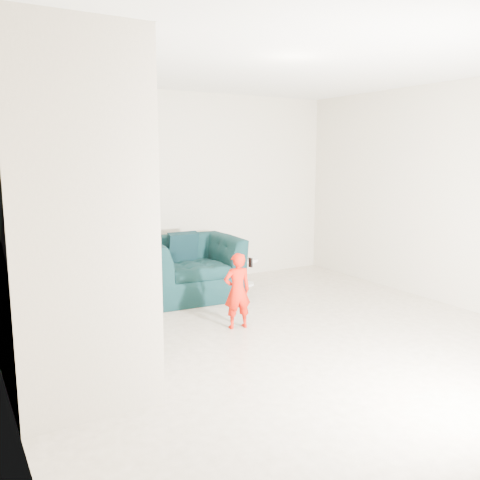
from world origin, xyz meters
name	(u,v)px	position (x,y,z in m)	size (l,w,h in m)	color
floor	(289,344)	(0.00, 0.00, 0.00)	(5.50, 5.50, 0.00)	gray
ceiling	(294,56)	(0.00, 0.00, 2.70)	(5.50, 5.50, 0.00)	silver
back_wall	(175,190)	(0.00, 2.75, 1.35)	(5.00, 5.00, 0.00)	#BEB29A
right_wall	(462,196)	(2.50, 0.00, 1.35)	(5.50, 5.50, 0.00)	#BEB29A
armchair	(190,267)	(-0.11, 2.04, 0.39)	(1.20, 1.05, 0.78)	black
toddler	(237,291)	(-0.19, 0.68, 0.41)	(0.30, 0.20, 0.82)	#AF2105
side_table	(244,267)	(0.81, 2.20, 0.26)	(0.39, 0.39, 0.39)	white
staircase	(60,261)	(-2.00, 0.55, 0.95)	(1.02, 3.03, 3.62)	#ADA089
cushion	(182,247)	(-0.12, 2.26, 0.63)	(0.41, 0.12, 0.39)	black
throw	(150,265)	(-0.66, 2.00, 0.49)	(0.06, 0.57, 0.64)	black
phone	(250,262)	(-0.06, 0.62, 0.71)	(0.02, 0.05, 0.10)	black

